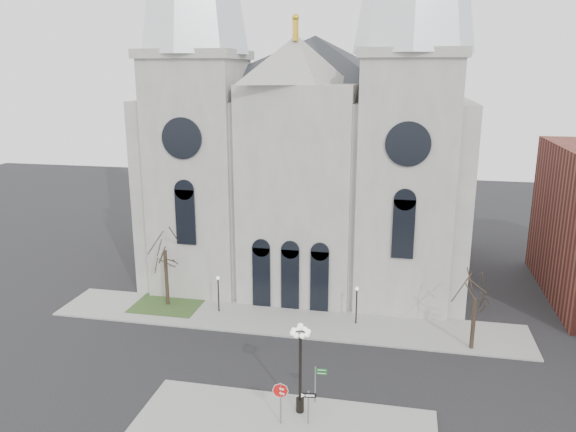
% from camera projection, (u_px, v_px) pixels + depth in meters
% --- Properties ---
extents(ground, '(160.00, 160.00, 0.00)m').
position_uv_depth(ground, '(250.00, 391.00, 37.24)').
color(ground, black).
rests_on(ground, ground).
extents(sidewalk_far, '(40.00, 6.00, 0.14)m').
position_uv_depth(sidewalk_far, '(285.00, 320.00, 47.65)').
color(sidewalk_far, gray).
rests_on(sidewalk_far, ground).
extents(grass_patch, '(6.00, 5.00, 0.18)m').
position_uv_depth(grass_patch, '(168.00, 305.00, 50.75)').
color(grass_patch, '#29431D').
rests_on(grass_patch, ground).
extents(cathedral, '(33.00, 26.66, 54.00)m').
position_uv_depth(cathedral, '(310.00, 93.00, 54.23)').
color(cathedral, gray).
rests_on(cathedral, ground).
extents(tree_left, '(3.20, 3.20, 7.50)m').
position_uv_depth(tree_left, '(165.00, 247.00, 49.36)').
color(tree_left, black).
rests_on(tree_left, ground).
extents(tree_right, '(3.20, 3.20, 6.00)m').
position_uv_depth(tree_right, '(476.00, 295.00, 41.70)').
color(tree_right, black).
rests_on(tree_right, ground).
extents(ped_lamp_left, '(0.32, 0.32, 3.26)m').
position_uv_depth(ped_lamp_left, '(218.00, 288.00, 48.73)').
color(ped_lamp_left, black).
rests_on(ped_lamp_left, sidewalk_far).
extents(ped_lamp_right, '(0.32, 0.32, 3.26)m').
position_uv_depth(ped_lamp_right, '(357.00, 299.00, 46.37)').
color(ped_lamp_right, black).
rests_on(ped_lamp_right, sidewalk_far).
extents(stop_sign, '(0.94, 0.30, 2.70)m').
position_uv_depth(stop_sign, '(281.00, 395.00, 33.17)').
color(stop_sign, slate).
rests_on(stop_sign, sidewalk_near).
extents(globe_lamp, '(1.67, 1.67, 5.96)m').
position_uv_depth(globe_lamp, '(300.00, 357.00, 33.87)').
color(globe_lamp, black).
rests_on(globe_lamp, sidewalk_near).
extents(one_way_sign, '(0.95, 0.16, 2.16)m').
position_uv_depth(one_way_sign, '(308.00, 402.00, 33.28)').
color(one_way_sign, slate).
rests_on(one_way_sign, sidewalk_near).
extents(street_name_sign, '(0.80, 0.12, 2.49)m').
position_uv_depth(street_name_sign, '(317.00, 382.00, 35.42)').
color(street_name_sign, slate).
rests_on(street_name_sign, sidewalk_near).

